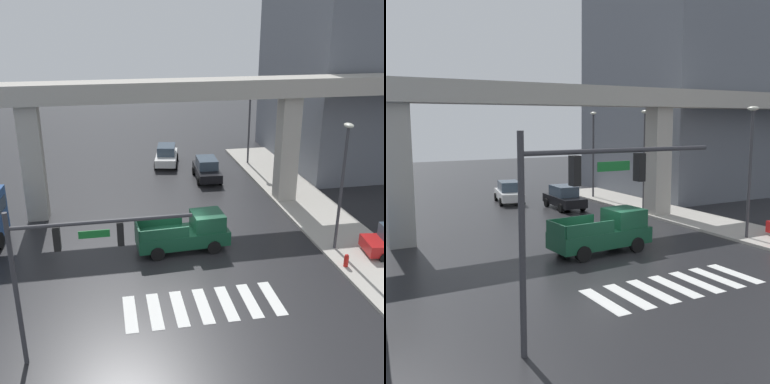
# 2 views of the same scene
# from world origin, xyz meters

# --- Properties ---
(ground_plane) EXTENTS (120.00, 120.00, 0.00)m
(ground_plane) POSITION_xyz_m (0.00, 0.00, 0.00)
(ground_plane) COLOR #232326
(crosswalk_stripes) EXTENTS (7.15, 2.80, 0.01)m
(crosswalk_stripes) POSITION_xyz_m (-0.00, -5.07, 0.01)
(crosswalk_stripes) COLOR silver
(crosswalk_stripes) RESTS_ON ground
(elevated_overpass) EXTENTS (59.87, 2.07, 8.58)m
(elevated_overpass) POSITION_xyz_m (0.00, 6.70, 7.37)
(elevated_overpass) COLOR #ADA89E
(elevated_overpass) RESTS_ON ground
(sidewalk_east) EXTENTS (4.00, 36.00, 0.15)m
(sidewalk_east) POSITION_xyz_m (9.57, 2.00, 0.07)
(sidewalk_east) COLOR #ADA89E
(sidewalk_east) RESTS_ON ground
(pickup_truck) EXTENTS (5.20, 2.30, 2.08)m
(pickup_truck) POSITION_xyz_m (0.31, 0.57, 0.99)
(pickup_truck) COLOR #14472D
(pickup_truck) RESTS_ON ground
(sedan_black) EXTENTS (2.13, 4.38, 1.72)m
(sedan_black) POSITION_xyz_m (3.99, 12.16, 0.85)
(sedan_black) COLOR black
(sedan_black) RESTS_ON ground
(sedan_white) EXTENTS (2.56, 4.56, 1.72)m
(sedan_white) POSITION_xyz_m (1.36, 16.66, 0.85)
(sedan_white) COLOR silver
(sedan_white) RESTS_ON ground
(traffic_signal_mast) EXTENTS (6.49, 0.32, 6.20)m
(traffic_signal_mast) POSITION_xyz_m (-5.67, -7.47, 4.39)
(traffic_signal_mast) COLOR #38383D
(traffic_signal_mast) RESTS_ON ground
(street_lamp_near_corner) EXTENTS (0.44, 0.70, 7.24)m
(street_lamp_near_corner) POSITION_xyz_m (8.37, -1.15, 4.56)
(street_lamp_near_corner) COLOR #38383D
(street_lamp_near_corner) RESTS_ON ground
(street_lamp_mid_block) EXTENTS (0.44, 0.70, 7.24)m
(street_lamp_mid_block) POSITION_xyz_m (8.37, 8.25, 4.56)
(street_lamp_mid_block) COLOR #38383D
(street_lamp_mid_block) RESTS_ON ground
(street_lamp_far_north) EXTENTS (0.44, 0.70, 7.24)m
(street_lamp_far_north) POSITION_xyz_m (8.37, 15.32, 4.56)
(street_lamp_far_north) COLOR #38383D
(street_lamp_far_north) RESTS_ON ground
(fire_hydrant) EXTENTS (0.24, 0.24, 0.85)m
(fire_hydrant) POSITION_xyz_m (7.97, -3.20, 0.43)
(fire_hydrant) COLOR red
(fire_hydrant) RESTS_ON ground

